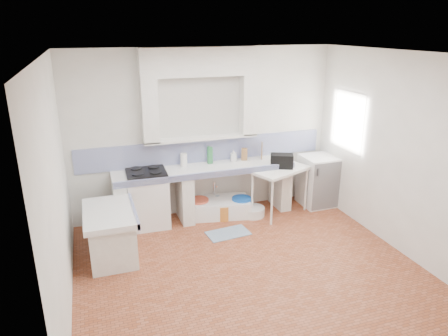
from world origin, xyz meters
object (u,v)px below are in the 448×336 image
object	(u,v)px
stove	(148,199)
sink	(218,208)
side_table	(280,191)
fridge	(318,181)

from	to	relation	value
stove	sink	world-z (taller)	stove
side_table	fridge	world-z (taller)	fridge
side_table	fridge	distance (m)	0.84
sink	side_table	distance (m)	1.10
sink	side_table	xyz separation A→B (m)	(1.03, -0.27, 0.28)
sink	side_table	world-z (taller)	side_table
sink	fridge	world-z (taller)	fridge
side_table	fridge	size ratio (longest dim) A/B	1.08
sink	fridge	distance (m)	1.90
stove	sink	bearing A→B (deg)	0.99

